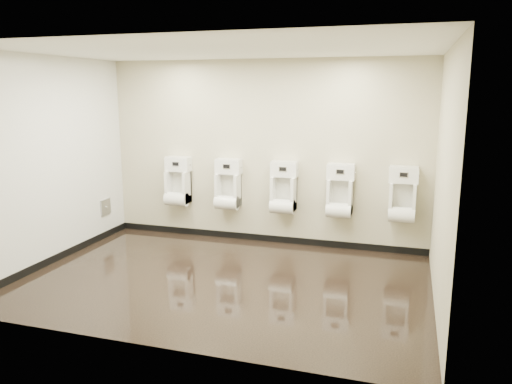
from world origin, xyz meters
TOP-DOWN VIEW (x-y plane):
  - ground at (0.00, 0.00)m, footprint 5.00×3.50m
  - ceiling at (0.00, 0.00)m, footprint 5.00×3.50m
  - back_wall at (0.00, 1.75)m, footprint 5.00×0.02m
  - front_wall at (0.00, -1.75)m, footprint 5.00×0.02m
  - left_wall at (-2.50, 0.00)m, footprint 0.02×3.50m
  - right_wall at (2.50, 0.00)m, footprint 0.02×3.50m
  - tile_overlay_left at (-2.50, 0.00)m, footprint 0.01×3.50m
  - skirting_back at (0.00, 1.74)m, footprint 5.00×0.02m
  - skirting_left at (-2.49, 0.00)m, footprint 0.02×3.50m
  - access_panel at (-2.48, 1.20)m, footprint 0.04×0.25m
  - urinal_0 at (-1.39, 1.61)m, footprint 0.41×0.31m
  - urinal_1 at (-0.53, 1.61)m, footprint 0.41×0.31m
  - urinal_2 at (0.36, 1.61)m, footprint 0.41×0.31m
  - urinal_3 at (1.21, 1.61)m, footprint 0.41×0.31m
  - urinal_4 at (2.08, 1.61)m, footprint 0.41×0.31m

SIDE VIEW (x-z plane):
  - ground at x=0.00m, z-range 0.00..0.00m
  - skirting_back at x=0.00m, z-range 0.00..0.10m
  - skirting_left at x=-2.49m, z-range 0.00..0.10m
  - access_panel at x=-2.48m, z-range 0.38..0.62m
  - urinal_0 at x=-1.39m, z-range 0.46..1.23m
  - urinal_1 at x=-0.53m, z-range 0.46..1.23m
  - urinal_2 at x=0.36m, z-range 0.46..1.23m
  - urinal_3 at x=1.21m, z-range 0.46..1.23m
  - urinal_4 at x=2.08m, z-range 0.46..1.23m
  - back_wall at x=0.00m, z-range 0.00..2.80m
  - front_wall at x=0.00m, z-range 0.00..2.80m
  - left_wall at x=-2.50m, z-range 0.00..2.80m
  - right_wall at x=2.50m, z-range 0.00..2.80m
  - tile_overlay_left at x=-2.50m, z-range 0.00..2.80m
  - ceiling at x=0.00m, z-range 2.80..2.80m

